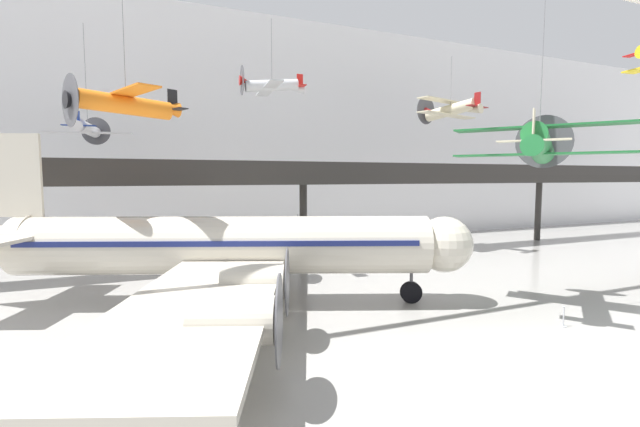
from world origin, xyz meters
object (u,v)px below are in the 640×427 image
object	(u,v)px
suspended_plane_green_biplane	(539,144)
airliner_silver_main	(222,246)
suspended_plane_cream_biplane	(450,110)
suspended_plane_white_twin	(88,129)
suspended_plane_silver_racer	(272,86)
suspended_plane_orange_highwing	(126,104)
stanchion_barrier	(563,320)

from	to	relation	value
suspended_plane_green_biplane	airliner_silver_main	bearing A→B (deg)	117.75
suspended_plane_cream_biplane	suspended_plane_white_twin	bearing A→B (deg)	68.32
suspended_plane_silver_racer	suspended_plane_green_biplane	size ratio (longest dim) A/B	0.55
suspended_plane_white_twin	suspended_plane_cream_biplane	world-z (taller)	suspended_plane_cream_biplane
airliner_silver_main	suspended_plane_green_biplane	xyz separation A→B (m)	(16.12, -8.07, 5.94)
airliner_silver_main	suspended_plane_white_twin	size ratio (longest dim) A/B	3.68
suspended_plane_orange_highwing	stanchion_barrier	xyz separation A→B (m)	(20.30, -13.69, -11.64)
suspended_plane_orange_highwing	suspended_plane_silver_racer	bearing A→B (deg)	179.83
suspended_plane_cream_biplane	suspended_plane_green_biplane	xyz separation A→B (m)	(-8.94, -18.31, -4.98)
stanchion_barrier	suspended_plane_green_biplane	bearing A→B (deg)	73.00
suspended_plane_white_twin	suspended_plane_orange_highwing	xyz separation A→B (m)	(3.07, -10.56, 0.54)
airliner_silver_main	suspended_plane_green_biplane	bearing A→B (deg)	-5.12
suspended_plane_white_twin	suspended_plane_orange_highwing	distance (m)	11.01
suspended_plane_cream_biplane	suspended_plane_orange_highwing	size ratio (longest dim) A/B	0.90
suspended_plane_silver_racer	airliner_silver_main	bearing A→B (deg)	58.78
suspended_plane_orange_highwing	airliner_silver_main	bearing A→B (deg)	125.88
suspended_plane_green_biplane	suspended_plane_orange_highwing	world-z (taller)	suspended_plane_orange_highwing
airliner_silver_main	suspended_plane_silver_racer	distance (m)	14.37
suspended_plane_orange_highwing	stanchion_barrier	distance (m)	27.11
suspended_plane_green_biplane	stanchion_barrier	size ratio (longest dim) A/B	10.50
airliner_silver_main	suspended_plane_cream_biplane	bearing A→B (deg)	43.69
suspended_plane_silver_racer	suspended_plane_white_twin	size ratio (longest dim) A/B	0.68
suspended_plane_silver_racer	stanchion_barrier	world-z (taller)	suspended_plane_silver_racer
airliner_silver_main	stanchion_barrier	xyz separation A→B (m)	(15.33, -10.65, -3.19)
suspended_plane_green_biplane	suspended_plane_white_twin	bearing A→B (deg)	102.45
suspended_plane_silver_racer	suspended_plane_orange_highwing	world-z (taller)	suspended_plane_silver_racer
airliner_silver_main	suspended_plane_white_twin	xyz separation A→B (m)	(-8.04, 13.59, 7.90)
suspended_plane_silver_racer	suspended_plane_green_biplane	bearing A→B (deg)	129.97
suspended_plane_silver_racer	suspended_plane_orange_highwing	size ratio (longest dim) A/B	0.68
airliner_silver_main	suspended_plane_silver_racer	world-z (taller)	suspended_plane_silver_racer
airliner_silver_main	suspended_plane_silver_racer	size ratio (longest dim) A/B	5.42
suspended_plane_cream_biplane	suspended_plane_silver_racer	bearing A→B (deg)	82.56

